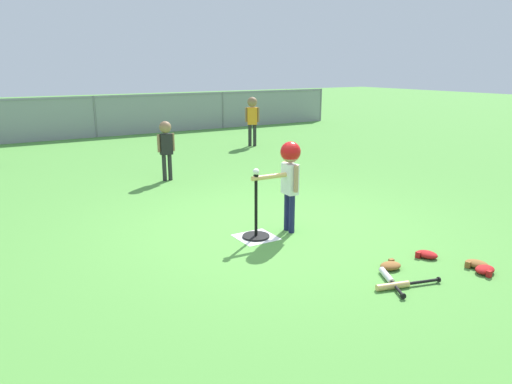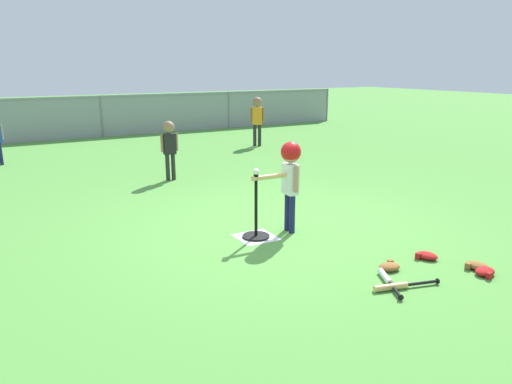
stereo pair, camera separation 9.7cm
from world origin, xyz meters
name	(u,v)px [view 1 (the left image)]	position (x,y,z in m)	size (l,w,h in m)	color
ground_plane	(274,228)	(0.00, 0.00, 0.00)	(60.00, 60.00, 0.00)	#51933D
home_plate	(256,237)	(-0.36, -0.16, 0.00)	(0.44, 0.44, 0.01)	white
batting_tee	(256,227)	(-0.36, -0.16, 0.13)	(0.32, 0.32, 0.75)	black
baseball_on_tee	(256,172)	(-0.36, -0.16, 0.79)	(0.07, 0.07, 0.07)	white
batter_child	(290,168)	(0.09, -0.18, 0.78)	(0.63, 0.31, 1.10)	#191E4C
fielder_near_left	(166,143)	(-0.20, 3.09, 0.67)	(0.31, 0.20, 1.03)	#262626
fielder_deep_left	(252,115)	(2.97, 5.48, 0.78)	(0.32, 0.25, 1.21)	#262626
spare_bat_silver	(389,278)	(0.09, -1.80, 0.03)	(0.30, 0.52, 0.06)	silver
spare_bat_wood	(399,285)	(0.07, -1.95, 0.03)	(0.64, 0.23, 0.06)	#DBB266
glove_by_plate	(391,266)	(0.31, -1.61, 0.04)	(0.24, 0.19, 0.07)	brown
glove_near_bats	(476,264)	(1.07, -2.03, 0.04)	(0.23, 0.26, 0.07)	brown
glove_tossed_aside	(427,254)	(0.85, -1.60, 0.04)	(0.23, 0.26, 0.07)	#B21919
glove_outfield_drop	(485,270)	(1.02, -2.16, 0.04)	(0.24, 0.20, 0.07)	#B21919
outfield_fence	(95,115)	(0.00, 9.05, 0.62)	(16.06, 0.06, 1.15)	slate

